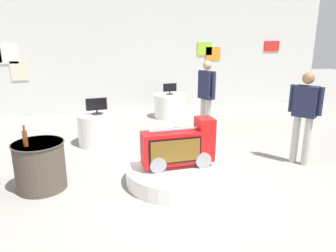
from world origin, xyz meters
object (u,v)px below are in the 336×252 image
object	(u,v)px
tv_on_left_rear	(97,106)
shopper_browsing_rear	(304,112)
display_pedestal_left_rear	(98,129)
tv_on_center_rear	(170,89)
shopper_browsing_near_truck	(206,92)
bottle_on_side_table	(25,138)
display_pedestal_center_rear	(170,106)
main_display_pedestal	(178,174)
novelty_firetruck_tv	(179,148)
side_table_round	(40,165)

from	to	relation	value
tv_on_left_rear	shopper_browsing_rear	bearing A→B (deg)	-28.66
display_pedestal_left_rear	tv_on_center_rear	xyz separation A→B (m)	(2.02, 1.88, 0.49)
display_pedestal_left_rear	shopper_browsing_near_truck	size ratio (longest dim) A/B	0.48
bottle_on_side_table	shopper_browsing_rear	xyz separation A→B (m)	(4.50, 0.07, 0.11)
display_pedestal_center_rear	bottle_on_side_table	world-z (taller)	bottle_on_side_table
main_display_pedestal	display_pedestal_left_rear	bearing A→B (deg)	119.02
tv_on_left_rear	display_pedestal_center_rear	xyz separation A→B (m)	(2.02, 1.88, -0.50)
display_pedestal_left_rear	shopper_browsing_near_truck	world-z (taller)	shopper_browsing_near_truck
shopper_browsing_near_truck	shopper_browsing_rear	xyz separation A→B (m)	(1.07, -1.98, -0.04)
novelty_firetruck_tv	tv_on_left_rear	bearing A→B (deg)	119.44
display_pedestal_center_rear	shopper_browsing_rear	size ratio (longest dim) A/B	0.54
novelty_firetruck_tv	tv_on_left_rear	xyz separation A→B (m)	(-1.19, 2.11, 0.27)
tv_on_center_rear	bottle_on_side_table	bearing A→B (deg)	-128.18
main_display_pedestal	tv_on_left_rear	distance (m)	2.50
main_display_pedestal	tv_on_left_rear	bearing A→B (deg)	119.07
tv_on_left_rear	tv_on_center_rear	distance (m)	2.76
main_display_pedestal	novelty_firetruck_tv	distance (m)	0.44
display_pedestal_left_rear	side_table_round	distance (m)	2.06
side_table_round	novelty_firetruck_tv	bearing A→B (deg)	-6.92
display_pedestal_left_rear	shopper_browsing_rear	distance (m)	4.02
display_pedestal_left_rear	display_pedestal_center_rear	xyz separation A→B (m)	(2.02, 1.88, 0.00)
display_pedestal_left_rear	bottle_on_side_table	distance (m)	2.28
main_display_pedestal	novelty_firetruck_tv	xyz separation A→B (m)	(0.02, -0.01, 0.43)
display_pedestal_center_rear	shopper_browsing_near_truck	distance (m)	1.97
main_display_pedestal	bottle_on_side_table	bearing A→B (deg)	176.71
main_display_pedestal	display_pedestal_center_rear	world-z (taller)	display_pedestal_center_rear
display_pedestal_left_rear	display_pedestal_center_rear	world-z (taller)	same
tv_on_center_rear	novelty_firetruck_tv	bearing A→B (deg)	-101.76
tv_on_left_rear	display_pedestal_center_rear	size ratio (longest dim) A/B	0.49
display_pedestal_left_rear	tv_on_center_rear	distance (m)	2.80
display_pedestal_center_rear	bottle_on_side_table	size ratio (longest dim) A/B	2.91
tv_on_left_rear	shopper_browsing_near_truck	bearing A→B (deg)	1.70
tv_on_left_rear	display_pedestal_center_rear	world-z (taller)	tv_on_left_rear
tv_on_left_rear	tv_on_center_rear	bearing A→B (deg)	42.95
side_table_round	tv_on_center_rear	bearing A→B (deg)	52.17
novelty_firetruck_tv	tv_on_left_rear	size ratio (longest dim) A/B	2.62
shopper_browsing_rear	display_pedestal_center_rear	bearing A→B (deg)	111.17
side_table_round	bottle_on_side_table	bearing A→B (deg)	-137.47
tv_on_center_rear	bottle_on_side_table	xyz separation A→B (m)	(-3.03, -3.85, 0.03)
main_display_pedestal	side_table_round	bearing A→B (deg)	173.16
main_display_pedestal	display_pedestal_left_rear	xyz separation A→B (m)	(-1.17, 2.10, 0.20)
tv_on_center_rear	bottle_on_side_table	distance (m)	4.90
side_table_round	display_pedestal_left_rear	bearing A→B (deg)	64.62
display_pedestal_center_rear	bottle_on_side_table	bearing A→B (deg)	-128.16
tv_on_left_rear	shopper_browsing_rear	xyz separation A→B (m)	(3.49, -1.90, 0.13)
display_pedestal_center_rear	shopper_browsing_near_truck	size ratio (longest dim) A/B	0.52
tv_on_left_rear	bottle_on_side_table	distance (m)	2.22
display_pedestal_left_rear	side_table_round	bearing A→B (deg)	-115.38
bottle_on_side_table	shopper_browsing_rear	distance (m)	4.50
novelty_firetruck_tv	bottle_on_side_table	size ratio (longest dim) A/B	3.74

